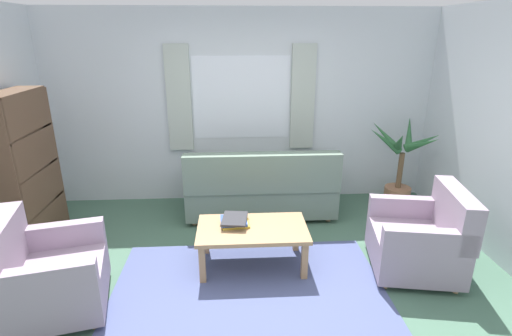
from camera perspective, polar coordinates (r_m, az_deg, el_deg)
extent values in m
plane|color=#476B56|center=(3.79, -1.02, -17.61)|extent=(6.24, 6.24, 0.00)
cube|color=silver|center=(5.38, -2.17, 8.83)|extent=(5.32, 0.12, 2.60)
cube|color=white|center=(5.30, -2.17, 10.30)|extent=(1.30, 0.01, 1.10)
cube|color=#B2BCB2|center=(5.31, -11.28, 9.98)|extent=(0.32, 0.06, 1.40)
cube|color=#B2BCB2|center=(5.35, 6.91, 10.27)|extent=(0.32, 0.06, 1.40)
cube|color=#4C5684|center=(3.79, -1.02, -17.54)|extent=(2.54, 1.65, 0.01)
cube|color=slate|center=(5.13, 0.67, -4.00)|extent=(1.90, 0.80, 0.38)
cube|color=slate|center=(4.67, 0.97, -0.71)|extent=(1.90, 0.20, 0.48)
cube|color=slate|center=(5.14, 10.39, -0.53)|extent=(0.16, 0.80, 0.24)
cube|color=slate|center=(5.03, -9.26, -0.94)|extent=(0.16, 0.80, 0.24)
cylinder|color=#A87F56|center=(5.61, 9.16, -4.60)|extent=(0.06, 0.06, 0.06)
cylinder|color=#A87F56|center=(5.50, -8.47, -5.04)|extent=(0.06, 0.06, 0.06)
cylinder|color=#A87F56|center=(5.08, 10.59, -7.32)|extent=(0.06, 0.06, 0.06)
cylinder|color=#A87F56|center=(4.96, -9.02, -7.89)|extent=(0.06, 0.06, 0.06)
cube|color=#998499|center=(3.85, -27.40, -15.08)|extent=(0.97, 1.00, 0.36)
cube|color=#998499|center=(3.75, -33.37, -9.95)|extent=(0.36, 0.86, 0.46)
cube|color=#998499|center=(3.41, -29.20, -14.34)|extent=(0.81, 0.30, 0.22)
cube|color=#998499|center=(4.02, -27.18, -8.80)|extent=(0.81, 0.30, 0.22)
cylinder|color=#A87F56|center=(3.64, -22.57, -20.55)|extent=(0.05, 0.05, 0.06)
cylinder|color=#A87F56|center=(4.19, -21.74, -14.69)|extent=(0.05, 0.05, 0.06)
cylinder|color=#A87F56|center=(4.32, -30.47, -15.07)|extent=(0.05, 0.05, 0.06)
cube|color=#998499|center=(4.25, 22.17, -10.93)|extent=(0.93, 0.97, 0.36)
cube|color=#998499|center=(4.18, 27.26, -5.93)|extent=(0.32, 0.86, 0.46)
cube|color=#998499|center=(4.43, 21.49, -5.36)|extent=(0.81, 0.26, 0.22)
cube|color=#998499|center=(3.82, 24.09, -9.83)|extent=(0.81, 0.26, 0.22)
cylinder|color=#A87F56|center=(4.57, 16.82, -11.12)|extent=(0.05, 0.05, 0.06)
cylinder|color=#A87F56|center=(4.00, 18.46, -16.01)|extent=(0.05, 0.05, 0.06)
cylinder|color=#A87F56|center=(4.73, 24.61, -11.03)|extent=(0.05, 0.05, 0.06)
cylinder|color=#A87F56|center=(4.19, 27.37, -15.63)|extent=(0.05, 0.05, 0.06)
cube|color=#A87F56|center=(3.92, -0.55, -9.00)|extent=(1.10, 0.64, 0.04)
cube|color=#A87F56|center=(3.82, -7.91, -13.89)|extent=(0.06, 0.06, 0.40)
cube|color=#A87F56|center=(3.86, 7.16, -13.43)|extent=(0.06, 0.06, 0.40)
cube|color=#A87F56|center=(4.26, -7.42, -10.06)|extent=(0.06, 0.06, 0.40)
cube|color=#A87F56|center=(4.30, 5.91, -9.71)|extent=(0.06, 0.06, 0.40)
cube|color=gold|center=(3.98, -3.09, -8.02)|extent=(0.30, 0.29, 0.02)
cube|color=#335199|center=(3.97, -3.31, -7.73)|extent=(0.28, 0.27, 0.03)
cube|color=#2D2D33|center=(3.95, -3.17, -7.48)|extent=(0.28, 0.35, 0.02)
cylinder|color=#9E6B4C|center=(5.64, 20.02, -4.09)|extent=(0.35, 0.35, 0.30)
cylinder|color=brown|center=(5.51, 20.48, -0.34)|extent=(0.07, 0.07, 0.49)
cone|color=#2D6638|center=(5.46, 23.28, 3.60)|extent=(0.47, 0.17, 0.29)
cone|color=#2D6638|center=(5.69, 21.65, 5.05)|extent=(0.35, 0.59, 0.41)
cone|color=#2D6638|center=(5.50, 18.55, 4.55)|extent=(0.35, 0.46, 0.40)
cone|color=#2D6638|center=(5.28, 18.51, 3.88)|extent=(0.47, 0.11, 0.39)
cone|color=#2D6638|center=(5.04, 20.48, 3.71)|extent=(0.35, 0.64, 0.43)
cone|color=#2D6638|center=(5.25, 23.30, 3.24)|extent=(0.29, 0.49, 0.36)
cube|color=brown|center=(5.28, -28.65, 1.20)|extent=(0.30, 0.04, 1.70)
cube|color=brown|center=(4.53, -33.19, -2.37)|extent=(0.30, 0.04, 1.70)
cube|color=brown|center=(4.84, -29.27, -0.42)|extent=(0.02, 0.90, 1.70)
cube|color=brown|center=(5.21, -29.16, -9.18)|extent=(0.30, 0.86, 0.02)
cube|color=brown|center=(5.04, -29.94, -4.89)|extent=(0.30, 0.86, 0.02)
cube|color=brown|center=(4.90, -30.76, -0.34)|extent=(0.30, 0.86, 0.02)
cube|color=brown|center=(4.79, -31.63, 4.46)|extent=(0.30, 0.86, 0.02)
cube|color=brown|center=(4.72, -32.53, 9.43)|extent=(0.30, 0.86, 0.02)
cube|color=#335199|center=(5.29, -28.52, -2.19)|extent=(0.24, 0.06, 0.21)
cube|color=#387F4C|center=(5.23, -28.86, -2.42)|extent=(0.28, 0.07, 0.22)
cube|color=#335199|center=(5.16, -29.22, -2.94)|extent=(0.25, 0.07, 0.19)
cube|color=#387F4C|center=(5.09, -29.65, -3.27)|extent=(0.26, 0.09, 0.20)
cube|color=#5B8E93|center=(4.98, -30.23, -3.21)|extent=(0.26, 0.10, 0.30)
cube|color=#2D2D33|center=(4.90, -30.76, -3.70)|extent=(0.27, 0.10, 0.30)
cube|color=beige|center=(4.83, -31.19, -4.72)|extent=(0.27, 0.09, 0.20)
cube|color=beige|center=(4.77, -31.61, -5.15)|extent=(0.23, 0.06, 0.19)
cube|color=#2D2D33|center=(4.70, -32.01, -5.22)|extent=(0.27, 0.06, 0.23)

